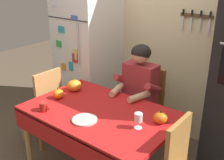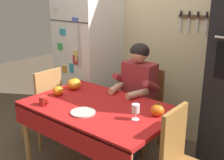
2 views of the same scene
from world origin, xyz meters
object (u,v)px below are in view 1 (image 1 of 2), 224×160
(dining_table, at_px, (99,119))
(chair_behind_person, at_px, (145,104))
(wine_glass, at_px, (138,118))
(pumpkin_small, at_px, (58,94))
(serving_tray, at_px, (85,120))
(chair_left_side, at_px, (44,104))
(refrigerator, at_px, (88,55))
(coffee_mug, at_px, (44,106))
(pumpkin_large, at_px, (74,85))
(pumpkin_medium, at_px, (160,118))
(seated_person, at_px, (137,91))

(dining_table, xyz_separation_m, chair_behind_person, (0.02, 0.79, -0.14))
(dining_table, relative_size, wine_glass, 10.15)
(wine_glass, relative_size, pumpkin_small, 1.14)
(pumpkin_small, relative_size, serving_tray, 0.55)
(chair_behind_person, xyz_separation_m, chair_left_side, (-0.92, -0.72, 0.00))
(refrigerator, relative_size, chair_behind_person, 1.94)
(coffee_mug, height_order, wine_glass, wine_glass)
(serving_tray, bearing_deg, pumpkin_small, 162.97)
(chair_left_side, xyz_separation_m, wine_glass, (1.35, -0.08, 0.32))
(pumpkin_large, distance_m, serving_tray, 0.67)
(dining_table, distance_m, chair_left_side, 0.91)
(chair_left_side, bearing_deg, pumpkin_medium, 4.17)
(wine_glass, distance_m, pumpkin_small, 0.95)
(coffee_mug, xyz_separation_m, pumpkin_large, (-0.11, 0.50, 0.02))
(pumpkin_medium, relative_size, pumpkin_small, 1.02)
(chair_behind_person, distance_m, pumpkin_small, 1.02)
(wine_glass, xyz_separation_m, serving_tray, (-0.43, -0.19, -0.09))
(seated_person, relative_size, coffee_mug, 10.70)
(refrigerator, bearing_deg, coffee_mug, -65.06)
(coffee_mug, bearing_deg, serving_tray, 13.29)
(refrigerator, relative_size, seated_person, 1.45)
(coffee_mug, bearing_deg, refrigerator, 114.94)
(wine_glass, xyz_separation_m, pumpkin_small, (-0.95, -0.03, -0.04))
(chair_behind_person, relative_size, serving_tray, 4.20)
(pumpkin_large, distance_m, pumpkin_small, 0.24)
(pumpkin_large, bearing_deg, coffee_mug, -77.04)
(pumpkin_small, bearing_deg, coffee_mug, -68.25)
(chair_left_side, height_order, pumpkin_small, chair_left_side)
(serving_tray, bearing_deg, pumpkin_medium, 35.26)
(wine_glass, bearing_deg, dining_table, 178.19)
(seated_person, bearing_deg, chair_behind_person, 90.00)
(chair_left_side, relative_size, coffee_mug, 7.99)
(pumpkin_small, bearing_deg, wine_glass, 1.69)
(seated_person, relative_size, pumpkin_large, 8.31)
(dining_table, distance_m, coffee_mug, 0.52)
(chair_left_side, xyz_separation_m, serving_tray, (0.92, -0.27, 0.24))
(pumpkin_large, xyz_separation_m, pumpkin_small, (0.01, -0.24, -0.01))
(wine_glass, xyz_separation_m, pumpkin_large, (-0.96, 0.21, -0.03))
(pumpkin_large, bearing_deg, pumpkin_small, -87.36)
(wine_glass, bearing_deg, pumpkin_medium, 61.89)
(refrigerator, bearing_deg, chair_behind_person, -5.32)
(refrigerator, xyz_separation_m, pumpkin_large, (0.44, -0.69, -0.10))
(chair_left_side, xyz_separation_m, pumpkin_medium, (1.45, 0.11, 0.28))
(seated_person, height_order, chair_left_side, seated_person)
(seated_person, bearing_deg, wine_glass, -55.30)
(coffee_mug, bearing_deg, dining_table, 36.92)
(dining_table, bearing_deg, chair_behind_person, 88.52)
(chair_behind_person, height_order, seated_person, seated_person)
(refrigerator, relative_size, pumpkin_large, 12.01)
(refrigerator, height_order, coffee_mug, refrigerator)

